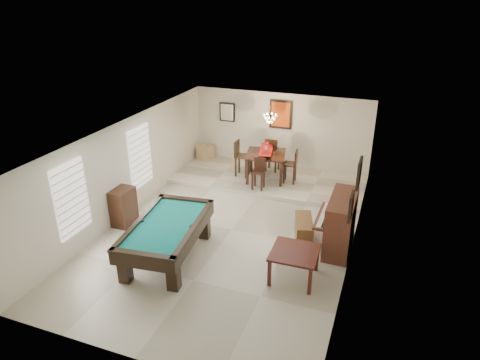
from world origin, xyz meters
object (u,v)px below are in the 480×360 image
Objects in this scene: dining_table at (266,164)px; dining_chair_north at (273,154)px; square_table at (294,265)px; upright_piano at (334,222)px; apothecary_chest at (123,207)px; dining_chair_west at (242,159)px; chandelier at (270,115)px; pool_table at (168,241)px; corner_bench at (206,152)px; dining_chair_east at (290,166)px; dining_chair_south at (258,174)px; flower_vase at (266,146)px; piano_bench at (304,230)px.

dining_chair_north reaches higher than dining_table.
square_table is 1.69m from upright_piano.
square_table is 4.78m from apothecary_chest.
dining_chair_west is 1.92× the size of chandelier.
pool_table is 2.09m from apothecary_chest.
chandelier is (2.60, -0.89, 1.84)m from corner_bench.
upright_piano reaches higher than dining_table.
upright_piano is 4.55m from dining_chair_west.
dining_chair_east is at bearing 48.01° from apothecary_chest.
upright_piano is 1.64× the size of dining_chair_south.
square_table is 5.07m from flower_vase.
dining_chair_west is at bearing 178.84° from flower_vase.
upright_piano reaches higher than square_table.
dining_table is at bearing -92.27° from dining_chair_west.
dining_chair_north is at bearing 59.45° from apothecary_chest.
apothecary_chest is at bearing 145.20° from pool_table.
dining_chair_south is (-1.89, 2.19, 0.32)m from piano_bench.
dining_chair_east is at bearing -2.83° from chandelier.
dining_chair_north reaches higher than dining_chair_east.
flower_vase is at bearing 122.56° from piano_bench.
chandelier is at bearing 38.56° from dining_table.
chandelier reaches higher than apothecary_chest.
square_table is at bearing -149.36° from dining_chair_west.
apothecary_chest is 0.86× the size of dining_chair_north.
pool_table is at bearing -73.72° from corner_bench.
dining_table is (-2.61, 3.00, -0.05)m from upright_piano.
upright_piano is 2.93× the size of corner_bench.
dining_chair_north is 1.09× the size of dining_chair_east.
dining_table is 1.03× the size of dining_chair_west.
upright_piano reaches higher than corner_bench.
flower_vase reaches higher than dining_chair_west.
chandelier reaches higher than dining_chair_north.
dining_chair_north is at bearing 116.99° from piano_bench.
corner_bench is 3.31m from chandelier.
dining_chair_south is at bearing -136.09° from dining_chair_west.
corner_bench is at bearing 161.03° from chandelier.
square_table is at bearing -65.86° from flower_vase.
flower_vase is at bearing -93.15° from dining_chair_east.
dining_chair_west is (-2.83, 4.57, 0.36)m from square_table.
apothecary_chest is at bearing -125.39° from chandelier.
dining_chair_east is (0.77, -0.71, -0.05)m from dining_chair_north.
piano_bench is 0.96× the size of dining_chair_east.
apothecary_chest reaches higher than corner_bench.
upright_piano is 2.63× the size of chandelier.
chandelier is (0.08, 0.06, 0.96)m from flower_vase.
flower_vase is 0.25× the size of dining_chair_east.
dining_chair_west reaches higher than pool_table.
dining_chair_north is (0.01, 0.74, -0.54)m from flower_vase.
pool_table is 2.49× the size of dining_chair_east.
upright_piano is 0.81m from piano_bench.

